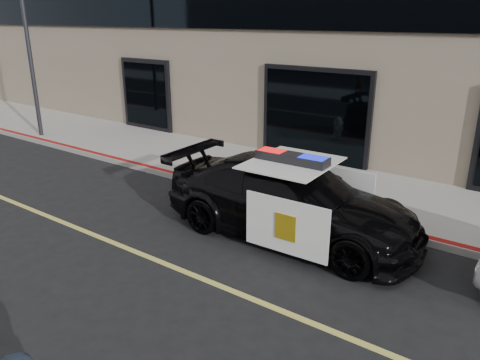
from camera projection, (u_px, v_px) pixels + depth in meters
The scene contains 5 objects.
ground at pixel (180, 270), 8.26m from camera, with size 120.00×120.00×0.00m, color black.
sidewalk_n at pixel (316, 184), 12.25m from camera, with size 60.00×3.50×0.15m, color gray.
police_car at pixel (290, 200), 9.32m from camera, with size 2.58×5.41×1.73m.
fire_hydrant at pixel (248, 168), 12.01m from camera, with size 0.37×0.51×0.82m.
street_light at pixel (28, 54), 15.98m from camera, with size 0.14×1.31×5.16m.
Camera 1 is at (5.10, -5.27, 4.25)m, focal length 35.00 mm.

